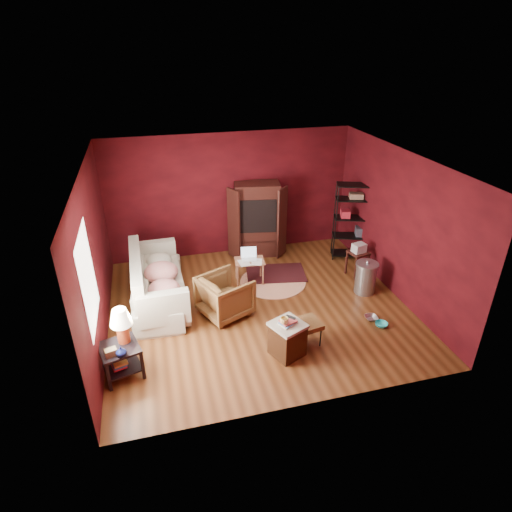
% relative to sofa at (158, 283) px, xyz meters
% --- Properties ---
extents(room, '(5.54, 5.04, 2.84)m').
position_rel_sofa_xyz_m(room, '(1.76, -0.65, 0.96)').
color(room, brown).
rests_on(room, ground).
extents(sofa, '(0.80, 2.29, 0.88)m').
position_rel_sofa_xyz_m(sofa, '(0.00, 0.00, 0.00)').
color(sofa, '#ABA594').
rests_on(sofa, ground).
extents(armchair, '(1.04, 1.07, 0.85)m').
position_rel_sofa_xyz_m(armchair, '(1.16, -0.68, -0.02)').
color(armchair, black).
rests_on(armchair, ground).
extents(pet_bowl_steel, '(0.23, 0.07, 0.23)m').
position_rel_sofa_xyz_m(pet_bowl_steel, '(3.69, -1.53, -0.32)').
color(pet_bowl_steel, '#BABDC1').
rests_on(pet_bowl_steel, ground).
extents(pet_bowl_turquoise, '(0.24, 0.11, 0.23)m').
position_rel_sofa_xyz_m(pet_bowl_turquoise, '(3.76, -1.77, -0.33)').
color(pet_bowl_turquoise, '#29BCC2').
rests_on(pet_bowl_turquoise, ground).
extents(vase, '(0.16, 0.17, 0.15)m').
position_rel_sofa_xyz_m(vase, '(-0.62, -2.08, 0.16)').
color(vase, '#0D1545').
rests_on(vase, side_table).
extents(mug, '(0.16, 0.15, 0.13)m').
position_rel_sofa_xyz_m(mug, '(1.82, -2.10, 0.29)').
color(mug, '#E1C26E').
rests_on(mug, hamper).
extents(side_table, '(0.68, 0.68, 1.10)m').
position_rel_sofa_xyz_m(side_table, '(-0.62, -1.80, 0.22)').
color(side_table, black).
rests_on(side_table, ground).
extents(sofa_cushions, '(0.96, 2.27, 0.94)m').
position_rel_sofa_xyz_m(sofa_cushions, '(-0.05, -0.02, 0.02)').
color(sofa_cushions, '#ABA594').
rests_on(sofa_cushions, sofa).
extents(hamper, '(0.64, 0.64, 0.68)m').
position_rel_sofa_xyz_m(hamper, '(1.90, -2.05, -0.13)').
color(hamper, '#3F1F0E').
rests_on(hamper, ground).
extents(footstool, '(0.48, 0.48, 0.43)m').
position_rel_sofa_xyz_m(footstool, '(2.31, -1.86, -0.07)').
color(footstool, black).
rests_on(footstool, ground).
extents(rug_round, '(1.67, 1.67, 0.01)m').
position_rel_sofa_xyz_m(rug_round, '(2.34, 0.20, -0.44)').
color(rug_round, beige).
rests_on(rug_round, ground).
extents(rug_oriental, '(1.38, 1.04, 0.01)m').
position_rel_sofa_xyz_m(rug_oriental, '(2.49, 0.51, -0.42)').
color(rug_oriental, '#461218').
rests_on(rug_oriental, ground).
extents(laptop_desk, '(0.65, 0.53, 0.74)m').
position_rel_sofa_xyz_m(laptop_desk, '(1.87, 0.33, 0.02)').
color(laptop_desk, '#9E6448').
rests_on(laptop_desk, ground).
extents(tv_armoire, '(1.34, 0.85, 1.72)m').
position_rel_sofa_xyz_m(tv_armoire, '(2.35, 1.56, 0.45)').
color(tv_armoire, '#37140F').
rests_on(tv_armoire, ground).
extents(wire_shelving, '(0.94, 0.62, 1.77)m').
position_rel_sofa_xyz_m(wire_shelving, '(4.41, 0.83, 0.53)').
color(wire_shelving, black).
rests_on(wire_shelving, ground).
extents(small_stand, '(0.44, 0.44, 0.74)m').
position_rel_sofa_xyz_m(small_stand, '(4.16, 0.03, 0.11)').
color(small_stand, '#37140F').
rests_on(small_stand, ground).
extents(trash_can, '(0.55, 0.55, 0.70)m').
position_rel_sofa_xyz_m(trash_can, '(4.01, -0.64, -0.11)').
color(trash_can, '#A7A8AE').
rests_on(trash_can, ground).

